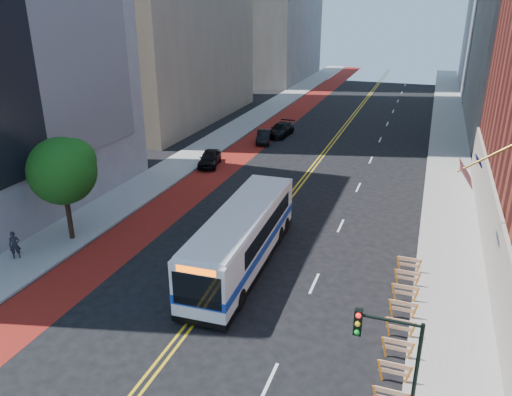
{
  "coord_description": "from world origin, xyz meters",
  "views": [
    {
      "loc": [
        9.67,
        -17.53,
        14.64
      ],
      "look_at": [
        0.68,
        8.0,
        3.79
      ],
      "focal_mm": 35.0,
      "sensor_mm": 36.0,
      "label": 1
    }
  ],
  "objects": [
    {
      "name": "ground",
      "position": [
        0.0,
        0.0,
        0.0
      ],
      "size": [
        160.0,
        160.0,
        0.0
      ],
      "primitive_type": "plane",
      "color": "black",
      "rests_on": "ground"
    },
    {
      "name": "lane_dashes",
      "position": [
        4.8,
        38.0,
        0.01
      ],
      "size": [
        0.14,
        98.2,
        0.01
      ],
      "color": "silver",
      "rests_on": "ground"
    },
    {
      "name": "sidewalk_right",
      "position": [
        12.0,
        30.0,
        0.07
      ],
      "size": [
        4.0,
        140.0,
        0.15
      ],
      "primitive_type": "cube",
      "color": "gray",
      "rests_on": "ground"
    },
    {
      "name": "sidewalk_left",
      "position": [
        -12.0,
        30.0,
        0.07
      ],
      "size": [
        4.0,
        140.0,
        0.15
      ],
      "primitive_type": "cube",
      "color": "gray",
      "rests_on": "ground"
    },
    {
      "name": "car_b",
      "position": [
        -7.08,
        32.61,
        0.67
      ],
      "size": [
        2.36,
        4.28,
        1.34
      ],
      "primitive_type": "imported",
      "rotation": [
        0.0,
        0.0,
        0.25
      ],
      "color": "black",
      "rests_on": "ground"
    },
    {
      "name": "transit_bus",
      "position": [
        0.35,
        6.66,
        1.85
      ],
      "size": [
        3.26,
        12.95,
        3.54
      ],
      "rotation": [
        0.0,
        0.0,
        0.03
      ],
      "color": "silver",
      "rests_on": "ground"
    },
    {
      "name": "street_tree",
      "position": [
        -11.24,
        6.04,
        4.91
      ],
      "size": [
        4.2,
        4.2,
        6.7
      ],
      "color": "black",
      "rests_on": "sidewalk_left"
    },
    {
      "name": "bus_lane_paint",
      "position": [
        -8.1,
        30.0,
        0.0
      ],
      "size": [
        3.6,
        140.0,
        0.01
      ],
      "primitive_type": "cube",
      "color": "maroon",
      "rests_on": "ground"
    },
    {
      "name": "construction_barriers",
      "position": [
        9.6,
        3.42,
        0.68
      ],
      "size": [
        1.42,
        10.91,
        1.0
      ],
      "color": "orange",
      "rests_on": "ground"
    },
    {
      "name": "pedestrian",
      "position": [
        -12.67,
        2.67,
        1.0
      ],
      "size": [
        0.74,
        0.71,
        1.71
      ],
      "primitive_type": "imported",
      "rotation": [
        0.0,
        0.0,
        0.7
      ],
      "color": "black",
      "rests_on": "sidewalk_left"
    },
    {
      "name": "center_line_inner",
      "position": [
        -0.18,
        30.0,
        0.0
      ],
      "size": [
        0.14,
        140.0,
        0.01
      ],
      "primitive_type": "cube",
      "color": "gold",
      "rests_on": "ground"
    },
    {
      "name": "car_a",
      "position": [
        -9.3,
        23.21,
        0.73
      ],
      "size": [
        2.62,
        4.53,
        1.45
      ],
      "primitive_type": "imported",
      "rotation": [
        0.0,
        0.0,
        0.22
      ],
      "color": "black",
      "rests_on": "ground"
    },
    {
      "name": "traffic_signal",
      "position": [
        9.41,
        -3.51,
        3.72
      ],
      "size": [
        2.21,
        0.34,
        5.07
      ],
      "color": "black",
      "rests_on": "sidewalk_right"
    },
    {
      "name": "car_c",
      "position": [
        -6.18,
        35.96,
        0.72
      ],
      "size": [
        2.38,
        5.11,
        1.45
      ],
      "primitive_type": "imported",
      "rotation": [
        0.0,
        0.0,
        -0.07
      ],
      "color": "black",
      "rests_on": "ground"
    },
    {
      "name": "center_line_outer",
      "position": [
        0.18,
        30.0,
        0.0
      ],
      "size": [
        0.14,
        140.0,
        0.01
      ],
      "primitive_type": "cube",
      "color": "gold",
      "rests_on": "ground"
    }
  ]
}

